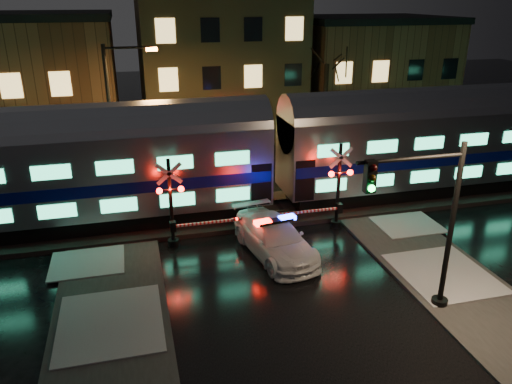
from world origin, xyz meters
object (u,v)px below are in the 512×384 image
at_px(traffic_light, 427,228).
at_px(streetlight, 116,113).
at_px(crossing_signal_right, 332,195).
at_px(crossing_signal_left, 180,211).
at_px(police_car, 275,238).

height_order(traffic_light, streetlight, streetlight).
xyz_separation_m(crossing_signal_right, traffic_light, (0.39, -7.14, 1.56)).
bearing_deg(crossing_signal_left, streetlight, 110.16).
bearing_deg(traffic_light, crossing_signal_right, 81.31).
xyz_separation_m(police_car, traffic_light, (3.74, -5.33, 2.52)).
bearing_deg(traffic_light, crossing_signal_left, 124.94).
height_order(crossing_signal_left, traffic_light, traffic_light).
relative_size(police_car, crossing_signal_left, 0.97).
distance_m(traffic_light, streetlight, 17.16).
xyz_separation_m(crossing_signal_left, streetlight, (-2.46, 6.69, 3.09)).
height_order(police_car, crossing_signal_left, crossing_signal_left).
relative_size(police_car, traffic_light, 0.91).
relative_size(crossing_signal_right, streetlight, 0.72).
distance_m(police_car, traffic_light, 6.98).
relative_size(crossing_signal_left, streetlight, 0.70).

